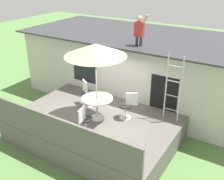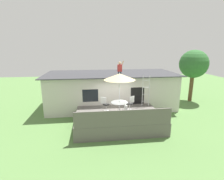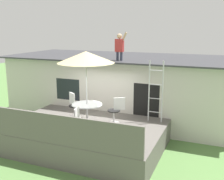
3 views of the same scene
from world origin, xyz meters
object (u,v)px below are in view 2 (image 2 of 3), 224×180
at_px(step_ladder, 146,91).
at_px(patio_chair_near, 125,112).
at_px(patio_umbrella, 120,77).
at_px(patio_chair_right, 131,103).
at_px(patio_chair_left, 105,104).
at_px(patio_table, 119,105).
at_px(person_figure, 120,68).
at_px(backyard_tree, 194,64).

xyz_separation_m(step_ladder, patio_chair_near, (-1.91, -2.15, -0.64)).
bearing_deg(patio_umbrella, patio_chair_right, 32.94).
bearing_deg(patio_chair_right, patio_chair_left, -32.91).
relative_size(patio_table, patio_chair_near, 1.13).
height_order(patio_chair_left, patio_chair_right, same).
height_order(patio_table, person_figure, person_figure).
bearing_deg(backyard_tree, patio_chair_left, -155.47).
height_order(patio_umbrella, person_figure, person_figure).
height_order(patio_chair_left, backyard_tree, backyard_tree).
distance_m(patio_table, backyard_tree, 8.77).
bearing_deg(person_figure, patio_chair_near, -93.83).
bearing_deg(patio_table, patio_chair_near, -79.58).
bearing_deg(patio_chair_right, patio_table, -0.00).
relative_size(patio_chair_left, backyard_tree, 0.20).
relative_size(patio_table, patio_chair_right, 1.13).
bearing_deg(patio_chair_left, patio_umbrella, 0.00).
xyz_separation_m(step_ladder, patio_chair_right, (-1.24, -0.68, -0.64)).
bearing_deg(backyard_tree, patio_chair_right, -150.15).
bearing_deg(step_ladder, patio_chair_right, -151.16).
xyz_separation_m(patio_umbrella, step_ladder, (2.08, 1.23, -1.25)).
bearing_deg(patio_chair_left, patio_table, 0.00).
xyz_separation_m(patio_table, person_figure, (0.38, 2.15, 2.05)).
relative_size(patio_umbrella, patio_chair_right, 2.76).
bearing_deg(patio_umbrella, patio_chair_near, -79.58).
relative_size(patio_umbrella, step_ladder, 1.15).
relative_size(patio_chair_right, backyard_tree, 0.20).
bearing_deg(patio_table, patio_chair_left, 146.76).
bearing_deg(patio_umbrella, backyard_tree, 30.22).
relative_size(step_ladder, person_figure, 1.98).
distance_m(patio_chair_left, patio_chair_near, 1.78).
bearing_deg(backyard_tree, step_ladder, -149.91).
bearing_deg(patio_table, patio_chair_right, 32.94).
xyz_separation_m(patio_chair_left, patio_chair_near, (1.01, -1.47, 0.00)).
height_order(patio_table, backyard_tree, backyard_tree).
relative_size(patio_table, patio_umbrella, 0.41).
distance_m(patio_chair_right, patio_chair_near, 1.62).
height_order(patio_table, patio_chair_right, patio_chair_right).
bearing_deg(patio_chair_left, backyard_tree, 57.77).
bearing_deg(step_ladder, patio_chair_left, -166.87).
bearing_deg(patio_umbrella, patio_chair_left, 146.76).
bearing_deg(patio_umbrella, patio_table, -99.46).
bearing_deg(backyard_tree, patio_umbrella, -149.78).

